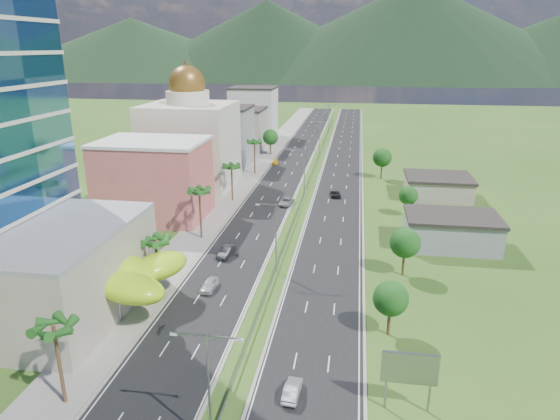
% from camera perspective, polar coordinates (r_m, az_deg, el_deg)
% --- Properties ---
extents(ground, '(500.00, 500.00, 0.00)m').
position_cam_1_polar(ground, '(67.89, -1.82, -10.69)').
color(ground, '#2D5119').
rests_on(ground, ground).
extents(road_left, '(11.00, 260.00, 0.04)m').
position_cam_1_polar(road_left, '(153.09, 1.56, 5.86)').
color(road_left, black).
rests_on(road_left, ground).
extents(road_right, '(11.00, 260.00, 0.04)m').
position_cam_1_polar(road_right, '(152.00, 7.21, 5.64)').
color(road_right, black).
rests_on(road_right, ground).
extents(sidewalk_left, '(7.00, 260.00, 0.12)m').
position_cam_1_polar(sidewalk_left, '(154.53, -1.95, 5.99)').
color(sidewalk_left, gray).
rests_on(sidewalk_left, ground).
extents(median_guardrail, '(0.10, 216.06, 0.76)m').
position_cam_1_polar(median_guardrail, '(134.74, 3.77, 4.38)').
color(median_guardrail, gray).
rests_on(median_guardrail, ground).
extents(streetlight_median_a, '(6.04, 0.25, 11.00)m').
position_cam_1_polar(streetlight_median_a, '(43.79, -8.19, -18.53)').
color(streetlight_median_a, gray).
rests_on(streetlight_median_a, ground).
extents(streetlight_median_b, '(6.04, 0.25, 11.00)m').
position_cam_1_polar(streetlight_median_b, '(74.02, -0.46, -2.39)').
color(streetlight_median_b, gray).
rests_on(streetlight_median_b, ground).
extents(streetlight_median_c, '(6.04, 0.25, 11.00)m').
position_cam_1_polar(streetlight_median_c, '(112.02, 2.82, 4.76)').
color(streetlight_median_c, gray).
rests_on(streetlight_median_c, ground).
extents(streetlight_median_d, '(6.04, 0.25, 11.00)m').
position_cam_1_polar(streetlight_median_d, '(155.97, 4.58, 8.56)').
color(streetlight_median_d, gray).
rests_on(streetlight_median_d, ground).
extents(streetlight_median_e, '(6.04, 0.25, 11.00)m').
position_cam_1_polar(streetlight_median_e, '(200.39, 5.59, 10.68)').
color(streetlight_median_e, gray).
rests_on(streetlight_median_e, ground).
extents(mall_podium, '(30.00, 24.00, 11.00)m').
position_cam_1_polar(mall_podium, '(73.14, -28.45, -6.04)').
color(mall_podium, '#A19484').
rests_on(mall_podium, ground).
extents(lime_canopy, '(18.00, 15.00, 7.40)m').
position_cam_1_polar(lime_canopy, '(68.55, -19.29, -6.82)').
color(lime_canopy, '#ABE716').
rests_on(lime_canopy, ground).
extents(pink_shophouse, '(20.00, 15.00, 15.00)m').
position_cam_1_polar(pink_shophouse, '(101.68, -14.21, 3.25)').
color(pink_shophouse, '#D25657').
rests_on(pink_shophouse, ground).
extents(domed_building, '(20.00, 20.00, 28.70)m').
position_cam_1_polar(domed_building, '(121.84, -10.22, 7.81)').
color(domed_building, beige).
rests_on(domed_building, ground).
extents(midrise_grey, '(16.00, 15.00, 16.00)m').
position_cam_1_polar(midrise_grey, '(145.66, -6.63, 8.31)').
color(midrise_grey, gray).
rests_on(midrise_grey, ground).
extents(midrise_beige, '(16.00, 15.00, 13.00)m').
position_cam_1_polar(midrise_beige, '(166.93, -4.63, 9.11)').
color(midrise_beige, '#A19484').
rests_on(midrise_beige, ground).
extents(midrise_white, '(16.00, 15.00, 18.00)m').
position_cam_1_polar(midrise_white, '(188.80, -3.03, 10.97)').
color(midrise_white, silver).
rests_on(midrise_white, ground).
extents(billboard, '(5.20, 0.35, 6.20)m').
position_cam_1_polar(billboard, '(49.72, 14.58, -17.28)').
color(billboard, gray).
rests_on(billboard, ground).
extents(shed_near, '(15.00, 10.00, 5.00)m').
position_cam_1_polar(shed_near, '(90.31, 18.99, -2.42)').
color(shed_near, gray).
rests_on(shed_near, ground).
extents(shed_far, '(14.00, 12.00, 4.40)m').
position_cam_1_polar(shed_far, '(118.95, 17.58, 2.46)').
color(shed_far, '#A19484').
rests_on(shed_far, ground).
extents(palm_tree_a, '(3.60, 3.60, 9.10)m').
position_cam_1_polar(palm_tree_a, '(51.45, -24.42, -12.39)').
color(palm_tree_a, '#47301C').
rests_on(palm_tree_a, ground).
extents(palm_tree_b, '(3.60, 3.60, 8.10)m').
position_cam_1_polar(palm_tree_b, '(70.83, -14.02, -3.66)').
color(palm_tree_b, '#47301C').
rests_on(palm_tree_b, ground).
extents(palm_tree_c, '(3.60, 3.60, 9.60)m').
position_cam_1_polar(palm_tree_c, '(88.09, -9.21, 1.97)').
color(palm_tree_c, '#47301C').
rests_on(palm_tree_c, ground).
extents(palm_tree_d, '(3.60, 3.60, 8.60)m').
position_cam_1_polar(palm_tree_d, '(109.70, -5.56, 4.83)').
color(palm_tree_d, '#47301C').
rests_on(palm_tree_d, ground).
extents(palm_tree_e, '(3.60, 3.60, 9.40)m').
position_cam_1_polar(palm_tree_e, '(133.38, -2.95, 7.63)').
color(palm_tree_e, '#47301C').
rests_on(palm_tree_e, ground).
extents(leafy_tree_lfar, '(4.90, 4.90, 8.05)m').
position_cam_1_polar(leafy_tree_lfar, '(158.03, -1.10, 8.31)').
color(leafy_tree_lfar, '#47301C').
rests_on(leafy_tree_lfar, ground).
extents(leafy_tree_ra, '(4.20, 4.20, 6.90)m').
position_cam_1_polar(leafy_tree_ra, '(60.50, 12.54, -9.86)').
color(leafy_tree_ra, '#47301C').
rests_on(leafy_tree_ra, ground).
extents(leafy_tree_rb, '(4.55, 4.55, 7.47)m').
position_cam_1_polar(leafy_tree_rb, '(76.02, 14.11, -3.67)').
color(leafy_tree_rb, '#47301C').
rests_on(leafy_tree_rb, ground).
extents(leafy_tree_rc, '(3.85, 3.85, 6.33)m').
position_cam_1_polar(leafy_tree_rc, '(102.98, 14.46, 1.61)').
color(leafy_tree_rc, '#47301C').
rests_on(leafy_tree_rc, ground).
extents(leafy_tree_rd, '(4.90, 4.90, 8.05)m').
position_cam_1_polar(leafy_tree_rd, '(131.42, 11.61, 5.90)').
color(leafy_tree_rd, '#47301C').
rests_on(leafy_tree_rd, ground).
extents(mountain_ridge, '(860.00, 140.00, 90.00)m').
position_cam_1_polar(mountain_ridge, '(511.77, 14.65, 14.00)').
color(mountain_ridge, black).
rests_on(mountain_ridge, ground).
extents(car_white_near_left, '(2.01, 4.41, 1.47)m').
position_cam_1_polar(car_white_near_left, '(71.84, -8.06, -8.46)').
color(car_white_near_left, silver).
rests_on(car_white_near_left, road_left).
extents(car_dark_left, '(2.21, 5.01, 1.60)m').
position_cam_1_polar(car_dark_left, '(82.25, -6.14, -4.75)').
color(car_dark_left, black).
rests_on(car_dark_left, road_left).
extents(car_silver_mid_left, '(3.08, 5.48, 1.45)m').
position_cam_1_polar(car_silver_mid_left, '(107.94, 0.72, 0.96)').
color(car_silver_mid_left, '#939499').
rests_on(car_silver_mid_left, road_left).
extents(car_yellow_far_left, '(2.06, 4.36, 1.23)m').
position_cam_1_polar(car_yellow_far_left, '(146.14, -0.55, 5.53)').
color(car_yellow_far_left, gold).
rests_on(car_yellow_far_left, road_left).
extents(car_silver_right, '(1.70, 4.22, 1.36)m').
position_cam_1_polar(car_silver_right, '(52.05, 1.41, -19.85)').
color(car_silver_right, '#ABACB3').
rests_on(car_silver_right, road_right).
extents(car_dark_far_right, '(2.67, 4.85, 1.29)m').
position_cam_1_polar(car_dark_far_right, '(114.81, 6.34, 1.87)').
color(car_dark_far_right, black).
rests_on(car_dark_far_right, road_right).
extents(motorcycle, '(0.74, 2.02, 1.27)m').
position_cam_1_polar(motorcycle, '(63.24, -13.39, -12.88)').
color(motorcycle, black).
rests_on(motorcycle, road_left).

